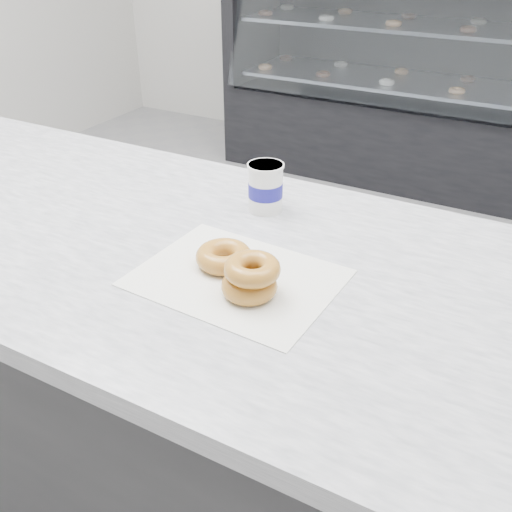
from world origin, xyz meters
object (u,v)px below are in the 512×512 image
at_px(display_case, 426,99).
at_px(coffee_cup, 265,187).
at_px(donut_single, 224,256).
at_px(counter, 141,385).
at_px(donut_stack, 251,277).

distance_m(display_case, coffee_cup, 2.57).
bearing_deg(display_case, donut_single, -84.28).
height_order(display_case, donut_single, display_case).
relative_size(counter, coffee_cup, 29.65).
bearing_deg(donut_single, display_case, 95.72).
bearing_deg(donut_stack, coffee_cup, 113.54).
height_order(donut_stack, coffee_cup, coffee_cup).
relative_size(counter, donut_single, 30.24).
xyz_separation_m(counter, donut_single, (0.28, -0.04, 0.47)).
height_order(counter, coffee_cup, coffee_cup).
bearing_deg(display_case, counter, -90.00).
bearing_deg(donut_stack, display_case, 97.35).
xyz_separation_m(display_case, donut_stack, (0.36, -2.81, 0.44)).
bearing_deg(counter, display_case, 90.00).
xyz_separation_m(donut_stack, coffee_cup, (-0.13, 0.29, 0.02)).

